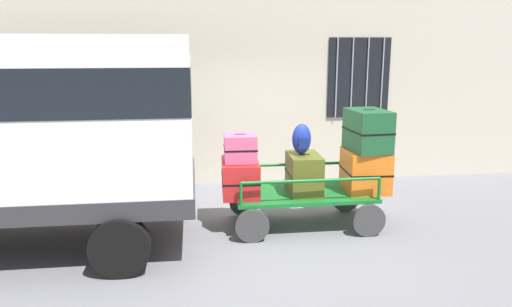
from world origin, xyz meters
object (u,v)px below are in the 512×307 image
object	(u,v)px
suitcase_left_middle	(240,148)
suitcase_midleft_bottom	(304,174)
backpack	(302,139)
suitcase_center_bottom	(365,170)
luggage_cart	(303,200)
suitcase_center_middle	(368,130)
suitcase_left_bottom	(240,178)
van	(1,121)

from	to	relation	value
suitcase_left_middle	suitcase_midleft_bottom	distance (m)	1.01
backpack	suitcase_center_bottom	bearing A→B (deg)	-0.24
luggage_cart	suitcase_left_middle	world-z (taller)	suitcase_left_middle
backpack	luggage_cart	bearing A→B (deg)	-3.46
suitcase_center_middle	suitcase_left_bottom	bearing A→B (deg)	178.59
suitcase_center_middle	backpack	size ratio (longest dim) A/B	1.76
luggage_cart	backpack	world-z (taller)	backpack
luggage_cart	backpack	bearing A→B (deg)	176.54
suitcase_midleft_bottom	suitcase_center_middle	xyz separation A→B (m)	(0.92, -0.01, 0.62)
luggage_cart	suitcase_center_bottom	size ratio (longest dim) A/B	2.87
suitcase_left_bottom	suitcase_center_middle	world-z (taller)	suitcase_center_middle
suitcase_midleft_bottom	backpack	bearing A→B (deg)	171.58
suitcase_center_bottom	suitcase_center_middle	bearing A→B (deg)	-90.00
suitcase_midleft_bottom	suitcase_left_bottom	bearing A→B (deg)	177.90
suitcase_midleft_bottom	suitcase_center_bottom	distance (m)	0.92
van	suitcase_left_bottom	xyz separation A→B (m)	(3.03, 0.30, -0.92)
van	suitcase_center_middle	distance (m)	4.89
luggage_cart	suitcase_center_middle	bearing A→B (deg)	-0.95
van	backpack	xyz separation A→B (m)	(3.91, 0.27, -0.38)
luggage_cart	van	bearing A→B (deg)	-176.16
luggage_cart	suitcase_center_bottom	bearing A→B (deg)	-0.09
suitcase_midleft_bottom	backpack	xyz separation A→B (m)	(-0.04, 0.01, 0.51)
van	suitcase_left_middle	distance (m)	3.08
suitcase_left_bottom	backpack	world-z (taller)	backpack
van	backpack	distance (m)	3.94
van	suitcase_center_bottom	bearing A→B (deg)	3.10
van	suitcase_left_middle	bearing A→B (deg)	5.19
suitcase_midleft_bottom	suitcase_center_bottom	world-z (taller)	suitcase_center_bottom
suitcase_left_bottom	suitcase_center_bottom	xyz separation A→B (m)	(1.85, -0.03, 0.05)
suitcase_center_middle	backpack	bearing A→B (deg)	178.94
suitcase_center_bottom	backpack	distance (m)	1.08
suitcase_midleft_bottom	luggage_cart	bearing A→B (deg)	90.00
van	suitcase_left_bottom	distance (m)	3.18
suitcase_midleft_bottom	backpack	distance (m)	0.51
luggage_cart	suitcase_center_middle	xyz separation A→B (m)	(0.92, -0.02, 1.01)
suitcase_midleft_bottom	suitcase_center_bottom	xyz separation A→B (m)	(0.92, 0.00, 0.02)
luggage_cart	suitcase_midleft_bottom	world-z (taller)	suitcase_midleft_bottom
van	suitcase_center_bottom	distance (m)	4.96
suitcase_center_bottom	backpack	world-z (taller)	backpack
suitcase_left_middle	backpack	distance (m)	0.89
suitcase_left_bottom	suitcase_midleft_bottom	world-z (taller)	suitcase_midleft_bottom
suitcase_center_bottom	suitcase_left_bottom	bearing A→B (deg)	179.02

